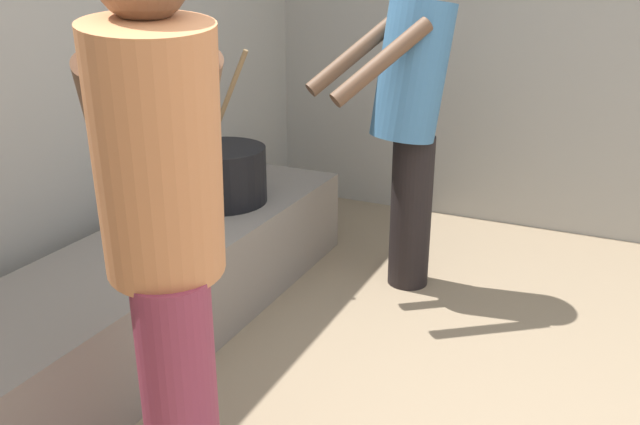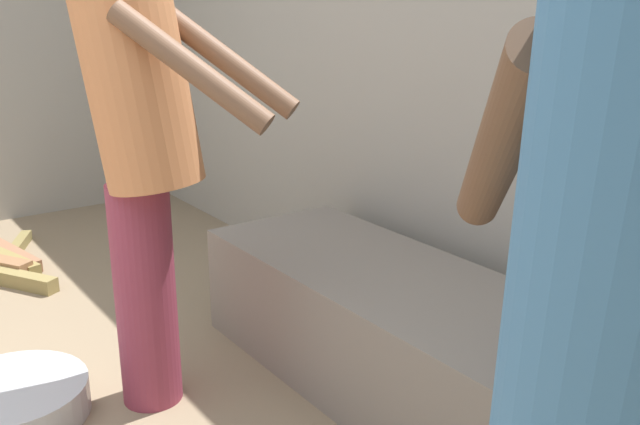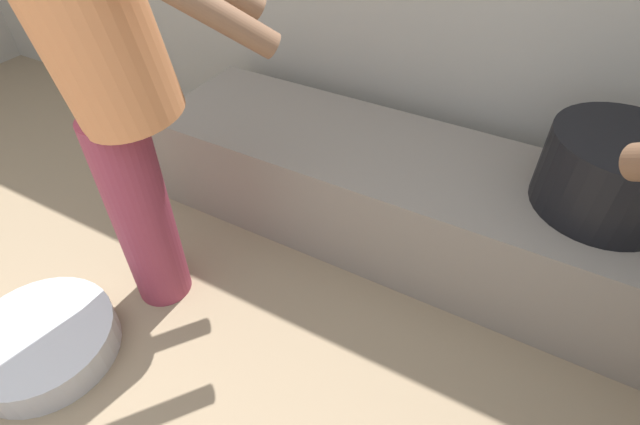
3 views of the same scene
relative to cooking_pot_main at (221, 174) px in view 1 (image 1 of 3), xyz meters
The scene contains 5 objects.
block_enclosure_right 2.35m from the cooking_pot_main, 48.62° to the right, with size 0.20×4.61×2.16m, color #9E998E.
hearth_ledge 0.64m from the cooking_pot_main, behind, with size 2.39×0.60×0.43m, color slate.
cooking_pot_main is the anchor object (origin of this frame).
cook_in_blue_shirt 0.95m from the cooking_pot_main, 67.59° to the right, with size 0.70×0.67×1.56m.
cook_in_orange_shirt 1.56m from the cooking_pot_main, 151.25° to the right, with size 0.70×0.67×1.58m.
Camera 1 is at (-1.32, 0.01, 1.48)m, focal length 36.59 mm.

